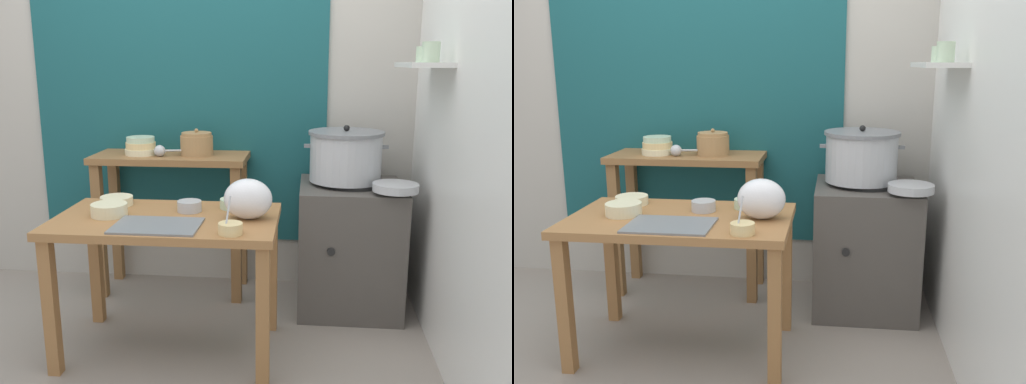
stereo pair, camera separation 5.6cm
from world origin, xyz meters
TOP-DOWN VIEW (x-y plane):
  - ground_plane at (0.00, 0.00)m, footprint 9.00×9.00m
  - wall_back at (0.08, 1.10)m, footprint 4.40×0.12m
  - wall_right at (1.40, 0.20)m, footprint 0.30×3.20m
  - prep_table at (0.00, 0.06)m, footprint 1.10×0.66m
  - back_shelf_table at (-0.17, 0.83)m, footprint 0.96×0.40m
  - stove_block at (0.95, 0.70)m, footprint 0.60×0.61m
  - steamer_pot at (0.91, 0.72)m, footprint 0.49×0.44m
  - clay_pot at (-0.00, 0.83)m, footprint 0.20×0.20m
  - bowl_stack_enamel at (-0.35, 0.81)m, footprint 0.20×0.20m
  - ladle at (-0.20, 0.76)m, footprint 0.30×0.10m
  - serving_tray at (0.00, -0.11)m, footprint 0.40×0.28m
  - plastic_bag at (0.41, 0.07)m, footprint 0.24×0.18m
  - wide_pan at (1.16, 0.47)m, footprint 0.25×0.25m
  - prep_bowl_0 at (-0.29, 0.06)m, footprint 0.18×0.18m
  - prep_bowl_1 at (0.09, 0.17)m, footprint 0.12×0.12m
  - prep_bowl_2 at (-0.32, 0.26)m, footprint 0.17×0.17m
  - prep_bowl_3 at (0.36, -0.18)m, footprint 0.11×0.11m
  - prep_bowl_4 at (0.31, 0.26)m, footprint 0.15×0.15m

SIDE VIEW (x-z plane):
  - ground_plane at x=0.00m, z-range 0.00..0.00m
  - stove_block at x=0.95m, z-range -0.01..0.77m
  - prep_table at x=0.00m, z-range 0.25..0.97m
  - back_shelf_table at x=-0.17m, z-range 0.23..1.13m
  - serving_tray at x=0.00m, z-range 0.72..0.73m
  - prep_bowl_2 at x=-0.32m, z-range 0.72..0.77m
  - prep_bowl_4 at x=0.31m, z-range 0.67..0.82m
  - prep_bowl_3 at x=0.36m, z-range 0.67..0.83m
  - prep_bowl_1 at x=0.09m, z-range 0.72..0.78m
  - prep_bowl_0 at x=-0.29m, z-range 0.72..0.78m
  - wide_pan at x=1.16m, z-range 0.78..0.82m
  - plastic_bag at x=0.41m, z-range 0.72..0.92m
  - steamer_pot at x=0.91m, z-range 0.76..1.09m
  - ladle at x=-0.20m, z-range 0.90..0.97m
  - bowl_stack_enamel at x=-0.35m, z-range 0.90..1.01m
  - clay_pot at x=0.00m, z-range 0.89..1.05m
  - wall_right at x=1.40m, z-range 0.00..2.60m
  - wall_back at x=0.08m, z-range 0.00..2.60m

